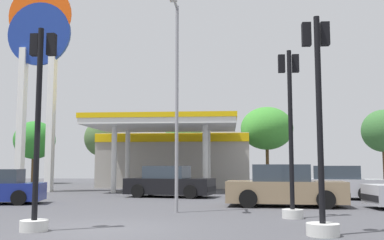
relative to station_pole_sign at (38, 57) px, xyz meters
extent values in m
plane|color=#47474C|center=(8.87, -15.66, -8.61)|extent=(90.00, 90.00, 0.00)
cube|color=#ADA89E|center=(8.03, 7.39, -6.62)|extent=(11.12, 5.79, 3.98)
cube|color=#EAB70C|center=(8.03, 4.44, -4.98)|extent=(11.12, 0.12, 0.60)
cube|color=white|center=(8.03, 0.96, -4.42)|extent=(9.13, 6.46, 0.35)
cube|color=#EAB70C|center=(8.03, 0.96, -4.10)|extent=(9.23, 6.56, 0.30)
cylinder|color=silver|center=(5.29, -0.82, -6.60)|extent=(0.32, 0.32, 4.01)
cylinder|color=silver|center=(10.77, -0.82, -6.60)|extent=(0.32, 0.32, 4.01)
cylinder|color=silver|center=(5.29, 2.74, -6.60)|extent=(0.32, 0.32, 4.01)
cylinder|color=silver|center=(10.77, 2.74, -6.60)|extent=(0.32, 0.32, 4.01)
cube|color=#4C4C51|center=(8.03, 0.96, -8.06)|extent=(0.90, 0.60, 1.10)
cube|color=white|center=(-0.97, -0.01, -4.02)|extent=(0.40, 0.56, 9.17)
cube|color=white|center=(0.97, -0.01, -4.02)|extent=(0.40, 0.56, 9.17)
cylinder|color=navy|center=(0.00, -0.01, 1.50)|extent=(4.15, 0.22, 4.15)
cylinder|color=#EA4C0C|center=(0.00, 0.01, 2.74)|extent=(4.15, 0.22, 4.15)
cube|color=white|center=(0.00, 0.05, 2.12)|extent=(3.82, 0.08, 0.75)
cylinder|color=black|center=(10.63, -3.34, -8.27)|extent=(0.71, 0.36, 0.68)
cylinder|color=black|center=(10.27, -5.13, -8.27)|extent=(0.71, 0.36, 0.68)
cylinder|color=black|center=(7.92, -2.79, -8.27)|extent=(0.71, 0.36, 0.68)
cylinder|color=black|center=(7.56, -4.58, -8.27)|extent=(0.71, 0.36, 0.68)
cube|color=black|center=(9.09, -3.96, -8.05)|extent=(4.74, 2.72, 0.81)
cube|color=#2D3842|center=(8.94, -3.93, -7.34)|extent=(2.41, 2.05, 0.68)
cube|color=black|center=(11.24, -4.40, -8.16)|extent=(0.48, 1.77, 0.25)
cylinder|color=black|center=(3.63, -9.33, -8.30)|extent=(0.65, 0.34, 0.62)
cylinder|color=black|center=(3.28, -7.70, -8.30)|extent=(0.65, 0.34, 0.62)
cylinder|color=black|center=(15.70, -5.18, -8.27)|extent=(0.72, 0.37, 0.68)
cylinder|color=black|center=(16.09, -3.39, -8.27)|extent=(0.72, 0.37, 0.68)
cylinder|color=black|center=(18.41, -5.77, -8.27)|extent=(0.72, 0.37, 0.68)
cylinder|color=black|center=(18.80, -3.98, -8.27)|extent=(0.72, 0.37, 0.68)
cube|color=#B2B2BA|center=(17.25, -4.58, -8.04)|extent=(4.77, 2.78, 0.81)
cube|color=#2D3842|center=(17.40, -4.62, -7.34)|extent=(2.44, 2.08, 0.68)
cube|color=black|center=(15.10, -4.12, -8.16)|extent=(0.50, 1.77, 0.26)
cylinder|color=black|center=(18.11, -8.75, -8.29)|extent=(0.65, 0.27, 0.63)
cube|color=black|center=(17.42, -9.66, -8.19)|extent=(0.25, 1.66, 0.24)
cylinder|color=black|center=(15.88, -8.04, -8.26)|extent=(0.72, 0.30, 0.70)
cylinder|color=black|center=(15.73, -9.93, -8.26)|extent=(0.72, 0.30, 0.70)
cylinder|color=black|center=(13.03, -7.81, -8.26)|extent=(0.72, 0.30, 0.70)
cylinder|color=black|center=(12.88, -9.69, -8.26)|extent=(0.72, 0.30, 0.70)
cube|color=#8C7556|center=(14.38, -8.87, -8.03)|extent=(4.75, 2.31, 0.83)
cube|color=#2D3842|center=(14.22, -8.85, -7.30)|extent=(2.33, 1.89, 0.70)
cube|color=black|center=(16.63, -9.05, -8.15)|extent=(0.28, 1.84, 0.26)
cylinder|color=silver|center=(14.09, -12.90, -8.47)|extent=(0.65, 0.65, 0.27)
cylinder|color=black|center=(14.09, -12.90, -5.85)|extent=(0.14, 0.14, 4.98)
cube|color=black|center=(13.87, -12.74, -3.74)|extent=(0.21, 0.20, 0.57)
sphere|color=red|center=(13.87, -12.62, -3.56)|extent=(0.15, 0.15, 0.15)
sphere|color=#D89E0C|center=(13.87, -12.62, -3.74)|extent=(0.15, 0.15, 0.15)
sphere|color=green|center=(13.87, -12.62, -3.92)|extent=(0.15, 0.15, 0.15)
cube|color=black|center=(14.31, -12.74, -3.74)|extent=(0.21, 0.20, 0.57)
sphere|color=red|center=(14.31, -12.62, -3.56)|extent=(0.15, 0.15, 0.15)
sphere|color=#D89E0C|center=(14.31, -12.62, -3.74)|extent=(0.15, 0.15, 0.15)
sphere|color=green|center=(14.31, -12.62, -3.92)|extent=(0.15, 0.15, 0.15)
cylinder|color=silver|center=(7.39, -16.19, -8.47)|extent=(0.68, 0.68, 0.27)
cylinder|color=black|center=(7.39, -16.19, -5.92)|extent=(0.14, 0.14, 4.83)
cube|color=black|center=(7.17, -16.03, -3.89)|extent=(0.21, 0.20, 0.57)
sphere|color=red|center=(7.17, -15.91, -3.71)|extent=(0.15, 0.15, 0.15)
sphere|color=#D89E0C|center=(7.17, -15.91, -3.89)|extent=(0.15, 0.15, 0.15)
sphere|color=green|center=(7.17, -15.91, -4.07)|extent=(0.15, 0.15, 0.15)
cube|color=black|center=(7.61, -16.03, -3.89)|extent=(0.21, 0.20, 0.57)
sphere|color=red|center=(7.61, -15.91, -3.71)|extent=(0.15, 0.15, 0.15)
sphere|color=#D89E0C|center=(7.61, -15.91, -3.89)|extent=(0.15, 0.15, 0.15)
sphere|color=green|center=(7.61, -15.91, -4.07)|extent=(0.15, 0.15, 0.15)
cylinder|color=silver|center=(14.29, -16.32, -8.47)|extent=(0.75, 0.75, 0.28)
cylinder|color=black|center=(14.29, -16.32, -5.88)|extent=(0.14, 0.14, 4.89)
cube|color=black|center=(14.07, -16.16, -3.82)|extent=(0.21, 0.20, 0.57)
sphere|color=red|center=(14.07, -16.03, -3.64)|extent=(0.15, 0.15, 0.15)
sphere|color=#D89E0C|center=(14.07, -16.03, -3.82)|extent=(0.15, 0.15, 0.15)
sphere|color=green|center=(14.07, -16.03, -4.00)|extent=(0.15, 0.15, 0.15)
cube|color=black|center=(14.51, -16.16, -3.82)|extent=(0.21, 0.20, 0.57)
sphere|color=red|center=(14.51, -16.03, -3.64)|extent=(0.15, 0.15, 0.15)
sphere|color=#D89E0C|center=(14.51, -16.03, -3.82)|extent=(0.15, 0.15, 0.15)
sphere|color=green|center=(14.51, -16.03, -4.00)|extent=(0.15, 0.15, 0.15)
cylinder|color=brown|center=(-5.75, 12.52, -7.31)|extent=(0.40, 0.40, 2.59)
ellipsoid|color=#2E7E2C|center=(-5.75, 12.52, -4.61)|extent=(3.75, 3.75, 3.50)
cylinder|color=brown|center=(0.91, 11.23, -7.12)|extent=(0.26, 0.26, 2.97)
ellipsoid|color=#446236|center=(0.91, 11.23, -4.55)|extent=(2.91, 2.91, 3.15)
cylinder|color=brown|center=(8.06, 13.20, -7.07)|extent=(0.32, 0.32, 3.08)
ellipsoid|color=#2D8C33|center=(8.06, 13.20, -4.26)|extent=(3.39, 3.39, 3.56)
cylinder|color=brown|center=(15.38, 10.73, -7.04)|extent=(0.27, 0.27, 3.13)
ellipsoid|color=#3D8B31|center=(15.38, 10.73, -3.83)|extent=(4.41, 4.41, 3.62)
ellipsoid|color=#386C34|center=(25.84, 13.37, -3.89)|extent=(3.78, 3.78, 3.76)
cylinder|color=gray|center=(10.34, -11.50, -4.93)|extent=(0.12, 0.12, 7.35)
cylinder|color=gray|center=(10.34, -12.10, -1.35)|extent=(0.09, 1.20, 0.09)
camera|label=1|loc=(12.16, -26.81, -7.02)|focal=41.24mm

